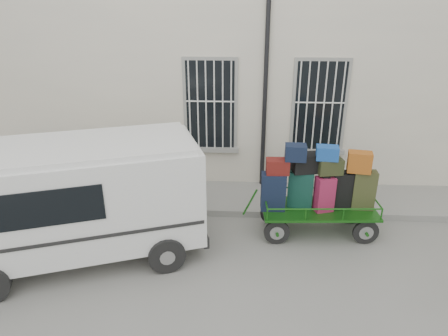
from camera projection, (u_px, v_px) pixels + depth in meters
name	position (u px, v px, depth m)	size (l,w,h in m)	color
ground	(220.00, 250.00, 8.09)	(80.00, 80.00, 0.00)	slate
building	(230.00, 61.00, 11.99)	(24.00, 5.15, 6.00)	beige
sidewalk	(225.00, 197.00, 10.09)	(24.00, 1.70, 0.15)	gray
luggage_cart	(318.00, 189.00, 8.28)	(2.82, 1.20, 2.04)	black
van	(77.00, 195.00, 7.42)	(4.95, 3.30, 2.32)	silver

